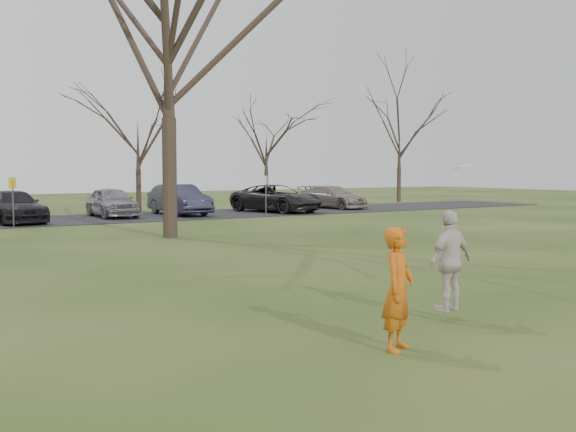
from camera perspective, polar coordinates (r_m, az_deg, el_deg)
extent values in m
plane|color=#1E380F|center=(10.16, 12.29, -9.84)|extent=(120.00, 120.00, 0.00)
cube|color=black|center=(32.85, -19.91, -0.37)|extent=(62.00, 6.50, 0.04)
imported|color=#BF580F|center=(9.02, 9.44, -6.19)|extent=(0.72, 0.64, 1.66)
imported|color=black|center=(31.92, -22.51, 0.74)|extent=(2.52, 5.04, 1.41)
imported|color=gray|center=(34.08, -14.87, 1.17)|extent=(1.79, 4.38, 1.49)
imported|color=#2A2B3F|center=(34.95, -9.30, 1.39)|extent=(1.83, 4.83, 1.57)
imported|color=black|center=(36.80, -0.99, 1.53)|extent=(3.93, 5.92, 1.51)
imported|color=gray|center=(40.38, 3.89, 1.63)|extent=(2.79, 4.94, 1.35)
imported|color=beige|center=(10.92, 13.74, -3.75)|extent=(0.99, 0.50, 1.62)
cylinder|color=white|center=(10.90, 14.65, 4.10)|extent=(0.28, 0.27, 0.11)
cylinder|color=#47474C|center=(29.47, -22.51, 0.99)|extent=(0.06, 0.06, 2.00)
cube|color=yellow|center=(29.44, -22.55, 2.64)|extent=(0.35, 0.35, 0.45)
cylinder|color=#47474C|center=(33.63, -1.91, 1.64)|extent=(0.06, 0.06, 2.00)
cube|color=silver|center=(33.60, -1.92, 3.08)|extent=(0.35, 0.35, 0.45)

